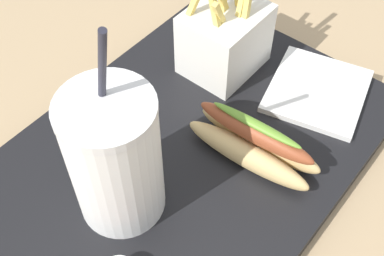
{
  "coord_description": "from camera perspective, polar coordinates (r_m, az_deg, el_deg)",
  "views": [
    {
      "loc": [
        -0.28,
        -0.23,
        0.5
      ],
      "look_at": [
        0.0,
        0.0,
        0.05
      ],
      "focal_mm": 47.04,
      "sensor_mm": 36.0,
      "label": 1
    }
  ],
  "objects": [
    {
      "name": "soda_cup",
      "position": [
        0.49,
        -8.73,
        -3.48
      ],
      "size": [
        0.09,
        0.09,
        0.24
      ],
      "color": "white",
      "rests_on": "food_tray"
    },
    {
      "name": "hot_dog_1",
      "position": [
        0.57,
        6.97,
        -1.7
      ],
      "size": [
        0.06,
        0.16,
        0.06
      ],
      "color": "#DBB775",
      "rests_on": "food_tray"
    },
    {
      "name": "food_tray",
      "position": [
        0.61,
        -0.0,
        -2.37
      ],
      "size": [
        0.48,
        0.35,
        0.02
      ],
      "primitive_type": "cube",
      "color": "black",
      "rests_on": "ground_plane"
    },
    {
      "name": "fries_basket",
      "position": [
        0.66,
        3.72,
        10.1
      ],
      "size": [
        0.1,
        0.08,
        0.16
      ],
      "color": "white",
      "rests_on": "food_tray"
    },
    {
      "name": "napkin_stack",
      "position": [
        0.67,
        14.02,
        4.12
      ],
      "size": [
        0.15,
        0.14,
        0.01
      ],
      "primitive_type": "cube",
      "rotation": [
        0.0,
        0.0,
        0.25
      ],
      "color": "white",
      "rests_on": "food_tray"
    },
    {
      "name": "ground_plane",
      "position": [
        0.62,
        -0.0,
        -3.46
      ],
      "size": [
        2.4,
        2.4,
        0.02
      ],
      "primitive_type": "cube",
      "color": "tan"
    }
  ]
}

